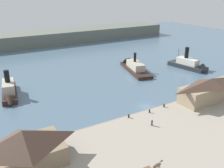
{
  "coord_description": "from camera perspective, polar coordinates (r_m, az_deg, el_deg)",
  "views": [
    {
      "loc": [
        -43.76,
        -53.38,
        33.67
      ],
      "look_at": [
        -1.76,
        17.63,
        2.0
      ],
      "focal_mm": 39.36,
      "sensor_mm": 36.0,
      "label": 1
    }
  ],
  "objects": [
    {
      "name": "ferry_shed_east_terminal",
      "position": [
        52.27,
        -19.74,
        -13.64
      ],
      "size": [
        15.16,
        9.97,
        7.53
      ],
      "color": "#847056",
      "rests_on": "quay_promenade"
    },
    {
      "name": "mooring_post_center_west",
      "position": [
        70.58,
        8.69,
        -6.24
      ],
      "size": [
        0.44,
        0.44,
        0.9
      ],
      "primitive_type": "cylinder",
      "color": "black",
      "rests_on": "quay_promenade"
    },
    {
      "name": "mooring_post_center_east",
      "position": [
        67.36,
        3.9,
        -7.44
      ],
      "size": [
        0.44,
        0.44,
        0.9
      ],
      "primitive_type": "cylinder",
      "color": "black",
      "rests_on": "quay_promenade"
    },
    {
      "name": "ferry_near_quay",
      "position": [
        111.92,
        4.82,
        4.14
      ],
      "size": [
        12.43,
        26.46,
        10.36
      ],
      "color": "black",
      "rests_on": "ground"
    },
    {
      "name": "ferry_shed_customs_shed",
      "position": [
        82.64,
        21.99,
        -1.06
      ],
      "size": [
        22.11,
        7.4,
        7.07
      ],
      "color": "#998466",
      "rests_on": "quay_promenade"
    },
    {
      "name": "ferry_outer_harbor",
      "position": [
        88.8,
        -22.78,
        -1.66
      ],
      "size": [
        7.04,
        19.5,
        10.16
      ],
      "color": "black",
      "rests_on": "ground"
    },
    {
      "name": "quay_promenade",
      "position": [
        63.19,
        20.55,
        -12.07
      ],
      "size": [
        110.0,
        36.0,
        1.2
      ],
      "primitive_type": "cube",
      "color": "#9E9384",
      "rests_on": "ground"
    },
    {
      "name": "ferry_departing_north",
      "position": [
        117.18,
        17.93,
        4.15
      ],
      "size": [
        8.98,
        20.14,
        11.45
      ],
      "color": "#23282D",
      "rests_on": "ground"
    },
    {
      "name": "ground_plane",
      "position": [
        76.8,
        7.88,
        -5.22
      ],
      "size": [
        320.0,
        320.0,
        0.0
      ],
      "primitive_type": "plane",
      "color": "slate"
    },
    {
      "name": "far_headland",
      "position": [
        171.72,
        -15.62,
        10.29
      ],
      "size": [
        180.0,
        24.0,
        8.0
      ],
      "primitive_type": "cube",
      "color": "#60665B",
      "rests_on": "ground"
    },
    {
      "name": "pedestrian_walking_east",
      "position": [
        64.23,
        9.25,
        -8.86
      ],
      "size": [
        0.43,
        0.43,
        1.74
      ],
      "color": "#33384C",
      "rests_on": "quay_promenade"
    },
    {
      "name": "seawall_edge",
      "position": [
        74.12,
        9.62,
        -5.91
      ],
      "size": [
        110.0,
        0.8,
        1.0
      ],
      "primitive_type": "cube",
      "color": "gray",
      "rests_on": "ground"
    },
    {
      "name": "mooring_post_east",
      "position": [
        74.54,
        12.0,
        -4.94
      ],
      "size": [
        0.44,
        0.44,
        0.9
      ],
      "primitive_type": "cylinder",
      "color": "black",
      "rests_on": "quay_promenade"
    }
  ]
}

